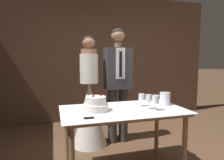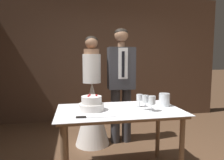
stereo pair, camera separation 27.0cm
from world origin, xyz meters
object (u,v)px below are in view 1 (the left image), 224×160
Objects in this scene: cake_table at (123,117)px; wine_glass_far at (149,99)px; wine_glass_near at (156,100)px; wine_glass_middle at (142,98)px; tiered_cake at (96,104)px; bride at (89,106)px; cake_knife at (96,118)px; hurricane_candle at (165,99)px; groom at (118,79)px.

wine_glass_far is at bearing -14.24° from cake_table.
wine_glass_near reaches higher than wine_glass_middle.
bride is at bearing 84.58° from tiered_cake.
wine_glass_far is (0.66, 0.19, 0.11)m from cake_knife.
wine_glass_far reaches higher than cake_table.
wine_glass_near is 0.32m from hurricane_candle.
cake_table is 0.34m from wine_glass_middle.
bride is (0.14, 1.17, -0.17)m from cake_knife.
wine_glass_far is 0.99m from groom.
groom is (0.55, 0.88, 0.19)m from tiered_cake.
bride reaches higher than wine_glass_far.
wine_glass_far is at bearing -8.58° from tiered_cake.
bride reaches higher than cake_table.
groom reaches higher than wine_glass_far.
wine_glass_far is at bearing -61.94° from bride.
groom is at bearing 75.47° from cake_table.
cake_table is 0.61m from hurricane_candle.
cake_knife is 2.58× the size of wine_glass_middle.
hurricane_candle is 0.09× the size of bride.
hurricane_candle reaches higher than wine_glass_middle.
bride reaches higher than wine_glass_middle.
wine_glass_middle is at bearing -87.74° from groom.
groom is at bearing 95.55° from wine_glass_near.
bride is (-0.52, 0.97, -0.28)m from wine_glass_far.
cake_table is 0.83× the size of bride.
tiered_cake is 0.59m from wine_glass_middle.
wine_glass_near reaches higher than cake_table.
hurricane_candle reaches higher than cake_knife.
bride is 0.63m from groom.
cake_knife is (-0.37, -0.26, 0.10)m from cake_table.
groom is at bearing 58.03° from tiered_cake.
tiered_cake is 0.90m from hurricane_candle.
cake_knife is 0.23× the size of bride.
hurricane_candle is (0.95, 0.32, 0.07)m from cake_knife.
wine_glass_middle is 0.09× the size of bride.
hurricane_candle is at bearing 5.55° from cake_table.
hurricane_candle is (0.29, 0.13, -0.04)m from wine_glass_far.
wine_glass_near is 1.02× the size of wine_glass_far.
bride is at bearing 121.10° from wine_glass_middle.
wine_glass_middle is 1.00m from bride.
bride reaches higher than wine_glass_near.
tiered_cake is 0.70× the size of cake_knife.
cake_table is 5.03× the size of tiered_cake.
wine_glass_far is 1.14m from bride.
wine_glass_near reaches higher than cake_knife.
bride is at bearing 179.95° from groom.
cake_table is at bearing -3.33° from tiered_cake.
wine_glass_near is (0.34, -0.15, 0.21)m from cake_table.
wine_glass_near is 1.23m from bride.
groom is (0.47, -0.00, 0.42)m from bride.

